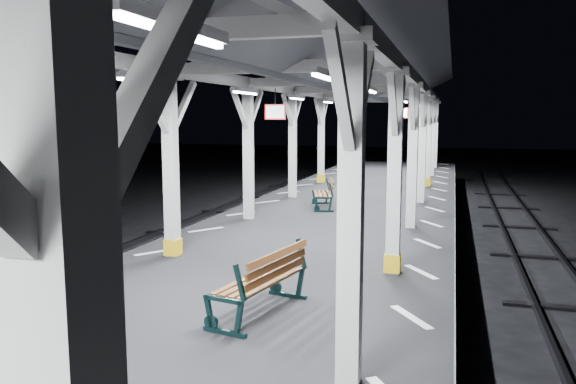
% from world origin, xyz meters
% --- Properties ---
extents(ground, '(120.00, 120.00, 0.00)m').
position_xyz_m(ground, '(0.00, 0.00, 0.00)').
color(ground, black).
rests_on(ground, ground).
extents(platform, '(6.00, 50.00, 1.00)m').
position_xyz_m(platform, '(0.00, 0.00, 0.50)').
color(platform, black).
rests_on(platform, ground).
extents(hazard_stripes_left, '(1.00, 48.00, 0.01)m').
position_xyz_m(hazard_stripes_left, '(-2.45, 0.00, 1.00)').
color(hazard_stripes_left, silver).
rests_on(hazard_stripes_left, platform).
extents(hazard_stripes_right, '(1.00, 48.00, 0.01)m').
position_xyz_m(hazard_stripes_right, '(2.45, 0.00, 1.00)').
color(hazard_stripes_right, silver).
rests_on(hazard_stripes_right, platform).
extents(canopy, '(5.40, 49.00, 4.65)m').
position_xyz_m(canopy, '(0.00, -0.02, 4.56)').
color(canopy, beige).
rests_on(canopy, platform).
extents(bench_mid, '(0.92, 1.72, 0.89)m').
position_xyz_m(bench_mid, '(0.63, -0.46, 1.47)').
color(bench_mid, black).
rests_on(bench_mid, platform).
extents(bench_far, '(0.94, 1.58, 0.81)m').
position_xyz_m(bench_far, '(-0.53, 8.21, 1.43)').
color(bench_far, black).
rests_on(bench_far, platform).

